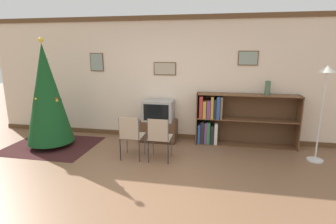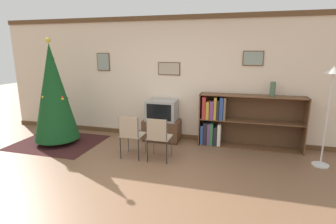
# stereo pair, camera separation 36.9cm
# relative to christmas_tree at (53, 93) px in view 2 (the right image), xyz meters

# --- Properties ---
(ground_plane) EXTENTS (24.00, 24.00, 0.00)m
(ground_plane) POSITION_rel_christmas_tree_xyz_m (2.33, -1.51, -1.11)
(ground_plane) COLOR brown
(wall_back) EXTENTS (8.56, 0.11, 2.70)m
(wall_back) POSITION_rel_christmas_tree_xyz_m (2.33, 1.06, 0.24)
(wall_back) COLOR beige
(wall_back) RESTS_ON ground_plane
(area_rug) EXTENTS (1.79, 1.45, 0.01)m
(area_rug) POSITION_rel_christmas_tree_xyz_m (-0.00, -0.00, -1.11)
(area_rug) COLOR #381919
(area_rug) RESTS_ON ground_plane
(christmas_tree) EXTENTS (0.93, 0.93, 2.22)m
(christmas_tree) POSITION_rel_christmas_tree_xyz_m (0.00, 0.00, 0.00)
(christmas_tree) COLOR maroon
(christmas_tree) RESTS_ON area_rug
(tv_console) EXTENTS (0.80, 0.46, 0.47)m
(tv_console) POSITION_rel_christmas_tree_xyz_m (2.15, 0.75, -0.87)
(tv_console) COLOR #412A1A
(tv_console) RESTS_ON ground_plane
(television) EXTENTS (0.66, 0.45, 0.45)m
(television) POSITION_rel_christmas_tree_xyz_m (2.15, 0.75, -0.41)
(television) COLOR #9E9E99
(television) RESTS_ON tv_console
(folding_chair_left) EXTENTS (0.40, 0.40, 0.82)m
(folding_chair_left) POSITION_rel_christmas_tree_xyz_m (1.88, -0.35, -0.64)
(folding_chair_left) COLOR tan
(folding_chair_left) RESTS_ON ground_plane
(folding_chair_right) EXTENTS (0.40, 0.40, 0.82)m
(folding_chair_right) POSITION_rel_christmas_tree_xyz_m (2.41, -0.35, -0.64)
(folding_chair_right) COLOR tan
(folding_chair_right) RESTS_ON ground_plane
(bookshelf) EXTENTS (2.07, 0.36, 1.10)m
(bookshelf) POSITION_rel_christmas_tree_xyz_m (3.62, 0.82, -0.57)
(bookshelf) COLOR brown
(bookshelf) RESTS_ON ground_plane
(vase) EXTENTS (0.11, 0.11, 0.29)m
(vase) POSITION_rel_christmas_tree_xyz_m (4.39, 0.82, 0.13)
(vase) COLOR #47664C
(vase) RESTS_ON bookshelf
(standing_lamp) EXTENTS (0.28, 0.28, 1.73)m
(standing_lamp) POSITION_rel_christmas_tree_xyz_m (5.22, 0.22, 0.22)
(standing_lamp) COLOR silver
(standing_lamp) RESTS_ON ground_plane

